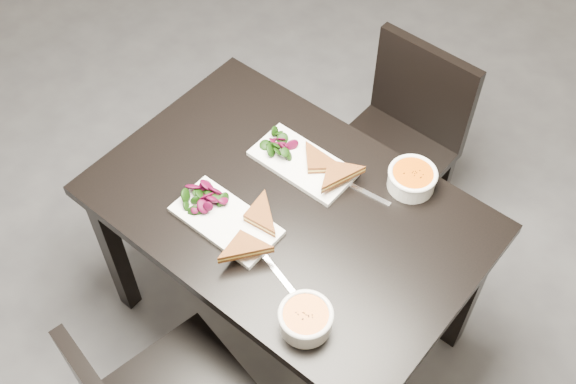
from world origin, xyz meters
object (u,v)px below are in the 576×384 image
Objects in this scene: chair_far at (401,136)px; soup_bowl_far at (412,178)px; soup_bowl_near at (306,318)px; plate_near at (226,221)px; plate_far at (303,164)px; table at (288,224)px.

soup_bowl_far is (0.25, -0.38, 0.31)m from chair_far.
soup_bowl_near is at bearing -85.34° from soup_bowl_far.
soup_bowl_near is at bearing -15.93° from plate_near.
chair_far is 2.53× the size of plate_near.
plate_near is 0.99× the size of plate_far.
chair_far reaches higher than plate_far.
chair_far reaches higher than plate_near.
table is at bearing 58.16° from plate_near.
table is 3.57× the size of plate_near.
chair_far reaches higher than soup_bowl_near.
table is 1.41× the size of chair_far.
table is 0.43m from soup_bowl_near.
soup_bowl_near is (0.30, -0.28, 0.14)m from table.
chair_far is 0.55m from soup_bowl_far.
plate_far is 0.35m from soup_bowl_far.
soup_bowl_far is (0.35, 0.48, 0.03)m from plate_near.
plate_near is 2.14× the size of soup_bowl_far.
soup_bowl_far is (-0.05, 0.59, 0.00)m from soup_bowl_near.
plate_far is at bearing -96.26° from chair_far.
soup_bowl_far is at bearing 51.17° from table.
table is 3.54× the size of plate_far.
plate_far is at bearing 83.61° from plate_near.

